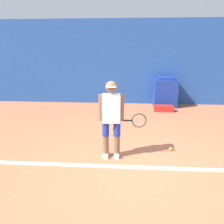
{
  "coord_description": "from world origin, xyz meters",
  "views": [
    {
      "loc": [
        -0.19,
        -3.55,
        2.08
      ],
      "look_at": [
        -0.48,
        0.62,
        0.88
      ],
      "focal_mm": 35.0,
      "sensor_mm": 36.0,
      "label": 1
    }
  ],
  "objects": [
    {
      "name": "tennis_player",
      "position": [
        -0.47,
        0.42,
        0.84
      ],
      "size": [
        0.92,
        0.29,
        1.52
      ],
      "rotation": [
        0.0,
        0.0,
        0.06
      ],
      "color": "brown",
      "rests_on": "ground_plane"
    },
    {
      "name": "tennis_ball",
      "position": [
        0.76,
        0.77,
        0.03
      ],
      "size": [
        0.07,
        0.07,
        0.07
      ],
      "color": "#D1E533",
      "rests_on": "ground_plane"
    },
    {
      "name": "back_wall",
      "position": [
        0.0,
        5.02,
        1.59
      ],
      "size": [
        24.0,
        0.1,
        3.17
      ],
      "color": "#234C99",
      "rests_on": "ground_plane"
    },
    {
      "name": "covered_chair",
      "position": [
        1.23,
        4.6,
        0.53
      ],
      "size": [
        0.83,
        0.63,
        1.11
      ],
      "color": "navy",
      "rests_on": "ground_plane"
    },
    {
      "name": "court_baseline",
      "position": [
        0.0,
        0.02,
        0.01
      ],
      "size": [
        21.6,
        0.1,
        0.01
      ],
      "color": "white",
      "rests_on": "ground_plane"
    },
    {
      "name": "ground_plane",
      "position": [
        0.0,
        0.0,
        0.0
      ],
      "size": [
        24.0,
        24.0,
        0.0
      ],
      "primitive_type": "plane",
      "color": "#B76642"
    },
    {
      "name": "equipment_bag",
      "position": [
        1.09,
        3.88,
        0.1
      ],
      "size": [
        0.65,
        0.29,
        0.21
      ],
      "color": "#B2231E",
      "rests_on": "ground_plane"
    }
  ]
}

